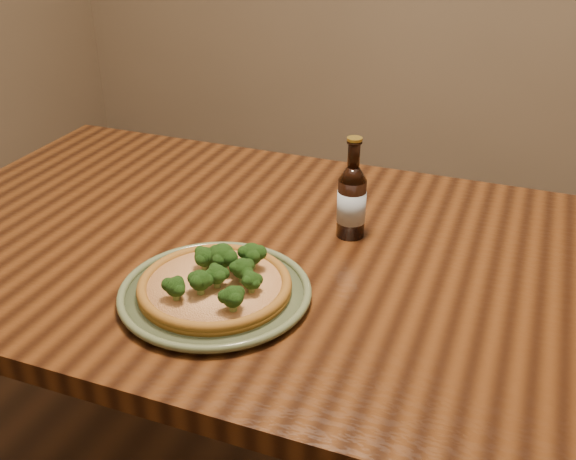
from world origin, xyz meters
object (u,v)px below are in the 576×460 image
(beer_bottle, at_px, (352,201))
(table, at_px, (295,291))
(plate, at_px, (215,292))
(pizza, at_px, (216,283))

(beer_bottle, bearing_deg, table, -116.03)
(plate, relative_size, pizza, 1.26)
(plate, distance_m, beer_bottle, 0.33)
(pizza, bearing_deg, table, 70.78)
(table, relative_size, pizza, 6.21)
(beer_bottle, bearing_deg, plate, -103.50)
(plate, distance_m, pizza, 0.02)
(plate, bearing_deg, pizza, 22.26)
(pizza, height_order, beer_bottle, beer_bottle)
(pizza, relative_size, beer_bottle, 1.27)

